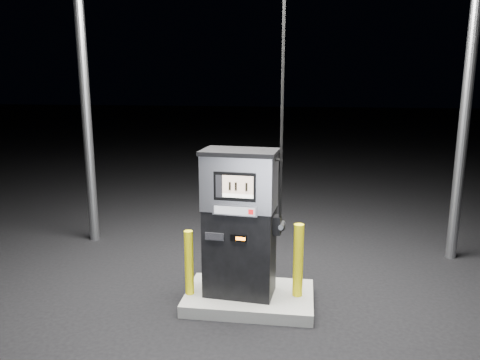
# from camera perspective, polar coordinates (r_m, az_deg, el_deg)

# --- Properties ---
(ground) EXTENTS (80.00, 80.00, 0.00)m
(ground) POSITION_cam_1_polar(r_m,az_deg,el_deg) (6.15, 1.14, -14.79)
(ground) COLOR black
(ground) RESTS_ON ground
(pump_island) EXTENTS (1.60, 1.00, 0.15)m
(pump_island) POSITION_cam_1_polar(r_m,az_deg,el_deg) (6.12, 1.14, -14.17)
(pump_island) COLOR slate
(pump_island) RESTS_ON ground
(fuel_dispenser) EXTENTS (1.03, 0.62, 3.78)m
(fuel_dispenser) POSITION_cam_1_polar(r_m,az_deg,el_deg) (5.73, -0.00, -5.12)
(fuel_dispenser) COLOR black
(fuel_dispenser) RESTS_ON pump_island
(bollard_left) EXTENTS (0.13, 0.13, 0.82)m
(bollard_left) POSITION_cam_1_polar(r_m,az_deg,el_deg) (5.92, -6.23, -9.99)
(bollard_left) COLOR #FAEA0D
(bollard_left) RESTS_ON pump_island
(bollard_right) EXTENTS (0.16, 0.16, 0.93)m
(bollard_right) POSITION_cam_1_polar(r_m,az_deg,el_deg) (5.87, 7.11, -9.69)
(bollard_right) COLOR #FAEA0D
(bollard_right) RESTS_ON pump_island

